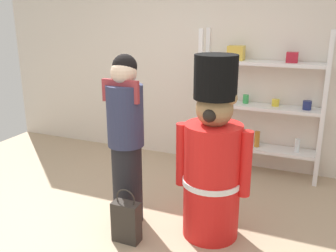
# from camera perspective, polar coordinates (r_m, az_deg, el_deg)

# --- Properties ---
(ground_plane) EXTENTS (6.40, 6.40, 0.00)m
(ground_plane) POSITION_cam_1_polar(r_m,az_deg,el_deg) (3.48, -5.57, -17.20)
(ground_plane) COLOR tan
(back_wall) EXTENTS (6.40, 0.12, 2.60)m
(back_wall) POSITION_cam_1_polar(r_m,az_deg,el_deg) (4.96, 6.28, 9.31)
(back_wall) COLOR silver
(back_wall) RESTS_ON ground_plane
(merchandise_shelf) EXTENTS (1.50, 0.35, 1.78)m
(merchandise_shelf) POSITION_cam_1_polar(r_m,az_deg,el_deg) (4.66, 13.80, 3.51)
(merchandise_shelf) COLOR white
(merchandise_shelf) RESTS_ON ground_plane
(teddy_bear_guard) EXTENTS (0.68, 0.52, 1.64)m
(teddy_bear_guard) POSITION_cam_1_polar(r_m,az_deg,el_deg) (3.26, 6.88, -5.45)
(teddy_bear_guard) COLOR red
(teddy_bear_guard) RESTS_ON ground_plane
(person_shopper) EXTENTS (0.35, 0.33, 1.61)m
(person_shopper) POSITION_cam_1_polar(r_m,az_deg,el_deg) (3.43, -6.50, -1.78)
(person_shopper) COLOR black
(person_shopper) RESTS_ON ground_plane
(shopping_bag) EXTENTS (0.25, 0.13, 0.50)m
(shopping_bag) POSITION_cam_1_polar(r_m,az_deg,el_deg) (3.38, -6.43, -14.38)
(shopping_bag) COLOR #332D28
(shopping_bag) RESTS_ON ground_plane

